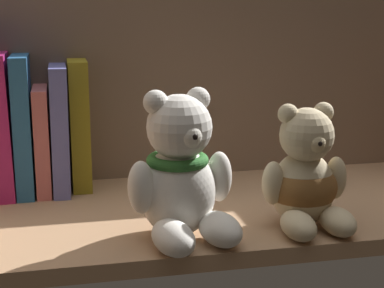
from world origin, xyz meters
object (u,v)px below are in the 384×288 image
object	(u,v)px
book_5	(24,123)
book_8	(79,123)
book_7	(60,126)
book_6	(43,137)
book_4	(4,122)
teddy_bear_larger	(181,176)
teddy_bear_smaller	(305,179)

from	to	relation	value
book_5	book_8	size ratio (longest dim) A/B	1.05
book_7	book_8	size ratio (longest dim) A/B	0.97
book_6	book_4	bearing A→B (deg)	180.00
book_6	book_7	xyz separation A→B (cm)	(2.47, 0.00, 1.49)
book_5	teddy_bear_larger	world-z (taller)	book_5
book_8	teddy_bear_larger	xyz separation A→B (cm)	(10.38, -23.74, -1.96)
book_6	book_8	world-z (taller)	book_8
book_5	book_7	xyz separation A→B (cm)	(4.95, 0.00, -0.74)
teddy_bear_larger	book_6	bearing A→B (deg)	123.43
book_5	book_6	size ratio (longest dim) A/B	1.30
teddy_bear_larger	book_8	bearing A→B (deg)	113.62
teddy_bear_smaller	book_5	bearing A→B (deg)	145.02
book_4	book_5	size ratio (longest dim) A/B	1.02
book_4	book_8	distance (cm)	10.50
book_7	teddy_bear_larger	bearing A→B (deg)	-60.93
book_4	book_5	world-z (taller)	book_4
teddy_bear_smaller	book_8	bearing A→B (deg)	137.64
book_8	book_4	bearing A→B (deg)	180.00
book_5	teddy_bear_larger	xyz separation A→B (cm)	(18.15, -23.74, -2.41)
book_4	teddy_bear_smaller	world-z (taller)	book_4
book_4	book_8	xyz separation A→B (cm)	(10.48, 0.00, -0.61)
book_5	book_7	distance (cm)	5.01
book_7	teddy_bear_larger	distance (cm)	27.22
book_6	teddy_bear_larger	xyz separation A→B (cm)	(15.67, -23.74, -0.18)
teddy_bear_smaller	book_6	bearing A→B (deg)	142.91
book_4	book_8	world-z (taller)	book_4
book_6	book_7	size ratio (longest dim) A/B	0.83
book_6	book_8	xyz separation A→B (cm)	(5.29, 0.00, 1.79)
book_4	book_6	bearing A→B (deg)	0.00
book_4	teddy_bear_larger	bearing A→B (deg)	-48.70
book_5	teddy_bear_smaller	world-z (taller)	book_5
book_4	teddy_bear_larger	size ratio (longest dim) A/B	1.15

